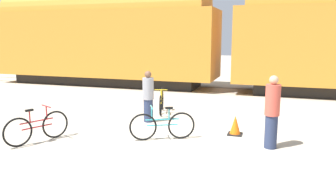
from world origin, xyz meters
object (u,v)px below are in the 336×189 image
(freight_train, at_px, (226,33))
(person_in_grey, at_px, (148,97))
(traffic_cone, at_px, (235,126))
(bicycle_maroon, at_px, (37,127))
(bicycle_teal, at_px, (162,126))
(person_in_red, at_px, (272,112))
(bicycle_yellow, at_px, (161,102))

(freight_train, bearing_deg, person_in_grey, -101.37)
(traffic_cone, bearing_deg, freight_train, 100.57)
(bicycle_maroon, bearing_deg, bicycle_teal, 21.77)
(person_in_red, distance_m, traffic_cone, 1.46)
(traffic_cone, bearing_deg, bicycle_maroon, -154.77)
(freight_train, distance_m, person_in_red, 9.11)
(bicycle_yellow, height_order, traffic_cone, bicycle_yellow)
(bicycle_teal, xyz_separation_m, person_in_red, (2.79, 0.21, 0.53))
(bicycle_yellow, xyz_separation_m, person_in_red, (3.88, -2.84, 0.54))
(bicycle_yellow, distance_m, person_in_red, 4.84)
(person_in_red, xyz_separation_m, traffic_cone, (-0.97, 0.87, -0.66))
(bicycle_yellow, relative_size, bicycle_maroon, 1.01)
(freight_train, bearing_deg, traffic_cone, -79.43)
(bicycle_yellow, height_order, person_in_grey, person_in_grey)
(traffic_cone, bearing_deg, person_in_red, -41.69)
(bicycle_teal, bearing_deg, person_in_grey, 122.62)
(bicycle_maroon, distance_m, person_in_grey, 3.52)
(person_in_grey, bearing_deg, bicycle_yellow, -139.23)
(person_in_grey, bearing_deg, bicycle_maroon, 4.18)
(person_in_grey, bearing_deg, bicycle_teal, 71.79)
(bicycle_teal, xyz_separation_m, bicycle_yellow, (-1.09, 3.05, -0.01))
(bicycle_teal, height_order, bicycle_maroon, bicycle_maroon)
(freight_train, height_order, bicycle_maroon, freight_train)
(bicycle_yellow, bearing_deg, bicycle_teal, -70.35)
(freight_train, bearing_deg, person_in_red, -74.28)
(person_in_red, bearing_deg, bicycle_yellow, 138.47)
(bicycle_maroon, bearing_deg, bicycle_yellow, 65.30)
(freight_train, xyz_separation_m, person_in_red, (2.41, -8.55, -2.01))
(bicycle_yellow, bearing_deg, person_in_red, -36.26)
(bicycle_teal, relative_size, traffic_cone, 2.93)
(bicycle_teal, height_order, traffic_cone, bicycle_teal)
(bicycle_teal, xyz_separation_m, person_in_grey, (-1.05, 1.64, 0.44))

